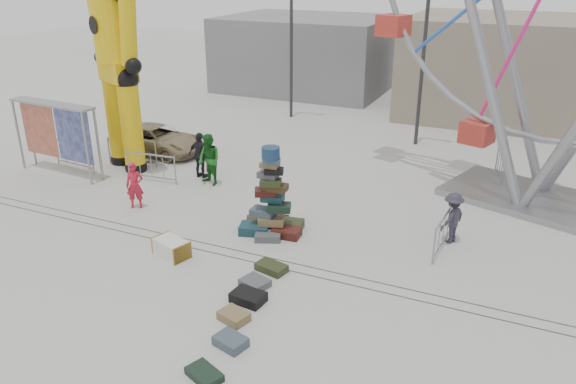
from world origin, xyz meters
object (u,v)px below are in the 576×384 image
at_px(banner_scaffold, 54,121).
at_px(pedestrian_black, 201,155).
at_px(steamer_trunk, 171,248).
at_px(barricade_wheel_back, 500,168).
at_px(pedestrian_red, 135,186).
at_px(pedestrian_grey, 452,218).
at_px(parked_suv, 158,139).
at_px(lamp_post_right, 427,42).
at_px(barricade_dummy_b, 132,152).
at_px(barricade_dummy_a, 74,155).
at_px(lamp_post_left, 293,29).
at_px(suitcase_tower, 271,209).
at_px(pedestrian_green, 209,160).
at_px(crash_test_dummy, 116,55).
at_px(barricade_dummy_c, 151,167).
at_px(barricade_wheel_front, 443,232).

relative_size(banner_scaffold, pedestrian_black, 2.22).
xyz_separation_m(steamer_trunk, barricade_wheel_back, (7.77, 9.68, 0.31)).
relative_size(pedestrian_red, pedestrian_grey, 1.02).
height_order(pedestrian_grey, parked_suv, pedestrian_grey).
relative_size(banner_scaffold, barricade_wheel_back, 1.94).
distance_m(banner_scaffold, steamer_trunk, 8.66).
distance_m(lamp_post_right, pedestrian_red, 13.37).
bearing_deg(pedestrian_red, steamer_trunk, -66.40).
bearing_deg(pedestrian_red, barricade_dummy_b, 100.76).
xyz_separation_m(steamer_trunk, parked_suv, (-5.83, 7.29, 0.35)).
height_order(lamp_post_right, barricade_dummy_a, lamp_post_right).
xyz_separation_m(lamp_post_left, suitcase_tower, (4.85, -12.50, -3.72)).
bearing_deg(pedestrian_black, banner_scaffold, 24.59).
height_order(suitcase_tower, pedestrian_red, suitcase_tower).
distance_m(lamp_post_left, barricade_dummy_b, 10.62).
distance_m(lamp_post_right, pedestrian_green, 10.51).
bearing_deg(crash_test_dummy, steamer_trunk, -18.43).
bearing_deg(lamp_post_left, parked_suv, -110.46).
bearing_deg(barricade_dummy_a, barricade_dummy_c, 6.73).
relative_size(barricade_dummy_b, barricade_dummy_c, 1.00).
xyz_separation_m(lamp_post_right, banner_scaffold, (-11.69, -9.37, -2.39)).
xyz_separation_m(steamer_trunk, barricade_dummy_b, (-5.77, 5.54, 0.31)).
bearing_deg(pedestrian_green, barricade_dummy_c, -140.72).
xyz_separation_m(banner_scaffold, pedestrian_red, (4.64, -1.37, -1.31)).
height_order(barricade_wheel_front, pedestrian_red, pedestrian_red).
height_order(lamp_post_right, lamp_post_left, same).
height_order(barricade_dummy_b, barricade_wheel_front, same).
relative_size(suitcase_tower, pedestrian_black, 1.55).
xyz_separation_m(suitcase_tower, parked_suv, (-7.72, 4.80, -0.17)).
height_order(lamp_post_right, steamer_trunk, lamp_post_right).
relative_size(barricade_dummy_c, pedestrian_grey, 1.30).
bearing_deg(pedestrian_red, parked_suv, 89.96).
bearing_deg(barricade_wheel_front, pedestrian_green, 83.91).
distance_m(banner_scaffold, pedestrian_green, 6.06).
distance_m(barricade_dummy_b, pedestrian_black, 3.25).
bearing_deg(pedestrian_green, crash_test_dummy, -161.54).
distance_m(steamer_trunk, barricade_dummy_c, 5.95).
relative_size(crash_test_dummy, pedestrian_grey, 5.45).
distance_m(crash_test_dummy, banner_scaffold, 3.39).
bearing_deg(barricade_wheel_back, barricade_dummy_a, -81.76).
xyz_separation_m(barricade_dummy_c, pedestrian_black, (1.44, 1.12, 0.33)).
height_order(barricade_dummy_a, pedestrian_green, pedestrian_green).
bearing_deg(steamer_trunk, suitcase_tower, 70.72).
bearing_deg(barricade_dummy_a, barricade_wheel_front, 1.96).
distance_m(suitcase_tower, barricade_wheel_front, 5.03).
xyz_separation_m(lamp_post_right, barricade_dummy_c, (-8.03, -8.59, -3.93)).
bearing_deg(crash_test_dummy, banner_scaffold, -113.05).
bearing_deg(lamp_post_left, pedestrian_black, -87.48).
bearing_deg(pedestrian_black, crash_test_dummy, 7.80).
bearing_deg(lamp_post_right, pedestrian_red, -123.24).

